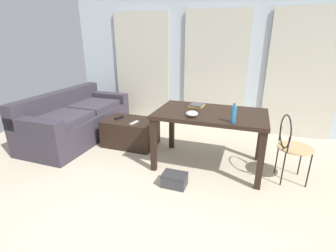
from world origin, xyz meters
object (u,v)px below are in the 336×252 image
Objects in this scene: bottle_near at (234,114)px; tv_remote_secondary at (134,123)px; couch at (76,121)px; book_stack at (197,105)px; wire_chair at (290,141)px; tv_remote_primary at (119,118)px; shoebox at (175,180)px; coffee_table at (131,132)px; bowl at (192,114)px; craft_table at (210,119)px.

tv_remote_secondary is (-1.50, 0.46, -0.43)m from bottle_near.
book_stack is at bearing -0.12° from couch.
couch is 2.19m from book_stack.
book_stack reaches higher than couch.
wire_chair is 2.18m from tv_remote_secondary.
shoebox is at bearing -15.47° from tv_remote_primary.
couch reaches higher than tv_remote_secondary.
couch is 0.85m from tv_remote_primary.
tv_remote_primary is at bearing 177.65° from coffee_table.
book_stack is at bearing 95.61° from bowl.
coffee_table is 0.31m from tv_remote_primary.
wire_chair is 0.80m from bottle_near.
craft_table is (2.37, -0.23, 0.36)m from couch.
bottle_near reaches higher than tv_remote_secondary.
book_stack is (1.10, -0.03, 0.57)m from coffee_table.
craft_table reaches higher than shoebox.
coffee_table is 2.83× the size of shoebox.
bottle_near reaches higher than book_stack.
couch reaches higher than tv_remote_primary.
coffee_table is 0.30m from tv_remote_secondary.
couch is at bearing 175.10° from wire_chair.
coffee_table is 0.58× the size of craft_table.
bottle_near is 1.99m from tv_remote_primary.
craft_table is 6.43× the size of book_stack.
wire_chair is at bearing 6.06° from tv_remote_secondary.
couch is 2.80m from bottle_near.
craft_table is 0.50m from bottle_near.
craft_table is 8.63× the size of tv_remote_primary.
bottle_near is at bearing -19.81° from coffee_table.
tv_remote_primary is at bearing 169.16° from tv_remote_secondary.
bottle_near reaches higher than craft_table.
book_stack is (-1.22, 0.28, 0.27)m from wire_chair.
couch is 2.28m from shoebox.
wire_chair is (2.31, -0.32, 0.30)m from coffee_table.
bottle_near reaches higher than shoebox.
tv_remote_primary is (-1.30, 0.04, -0.34)m from book_stack.
bowl is (-0.19, -0.26, 0.13)m from craft_table.
bowl is at bearing -84.39° from book_stack.
bowl is 0.91× the size of tv_remote_primary.
tv_remote_primary is (0.84, 0.04, 0.13)m from couch.
bottle_near is at bearing -6.11° from tv_remote_secondary.
coffee_table is 1.24m from book_stack.
craft_table is 0.93m from shoebox.
bottle_near is at bearing -11.84° from couch.
couch is at bearing -156.62° from tv_remote_primary.
tv_remote_secondary is at bearing -1.09° from tv_remote_primary.
bottle_near reaches higher than couch.
tv_remote_secondary is (1.18, -0.10, 0.13)m from couch.
tv_remote_secondary is at bearing -4.78° from couch.
book_stack reaches higher than shoebox.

